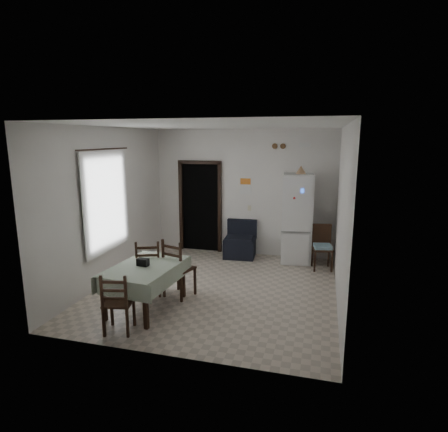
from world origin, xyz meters
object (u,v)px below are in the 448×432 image
dining_table (146,287)px  navy_seat (240,239)px  corner_chair (322,248)px  dining_chair_far_left (149,267)px  fridge (297,219)px  dining_chair_far_right (179,267)px  dining_chair_near_head (118,302)px

dining_table → navy_seat: bearing=79.2°
corner_chair → dining_chair_far_left: 3.58m
fridge → dining_chair_far_right: (-1.80, -2.41, -0.46)m
dining_chair_far_right → dining_chair_near_head: size_ratio=1.15×
dining_chair_near_head → fridge: bearing=-132.3°
fridge → dining_chair_far_left: bearing=-139.0°
fridge → dining_chair_near_head: bearing=-125.2°
dining_chair_far_right → navy_seat: bearing=-84.6°
corner_chair → dining_chair_far_left: dining_chair_far_left is taller
navy_seat → dining_chair_near_head: size_ratio=0.93×
dining_chair_far_right → dining_chair_near_head: (-0.37, -1.37, -0.07)m
dining_chair_near_head → corner_chair: bearing=-141.2°
fridge → dining_chair_near_head: size_ratio=2.18×
navy_seat → fridge: bearing=-4.3°
fridge → navy_seat: (-1.28, 0.00, -0.56)m
dining_table → dining_chair_far_left: (-0.21, 0.54, 0.14)m
navy_seat → dining_chair_far_left: size_ratio=0.84×
corner_chair → dining_chair_near_head: corner_chair is taller
dining_table → dining_chair_near_head: dining_chair_near_head is taller
navy_seat → dining_chair_far_left: bearing=-117.8°
dining_chair_far_right → dining_table: bearing=77.9°
dining_chair_far_left → dining_chair_far_right: size_ratio=0.96×
dining_chair_near_head → navy_seat: bearing=-115.7°
dining_table → fridge: bearing=59.7°
navy_seat → dining_table: navy_seat is taller
navy_seat → dining_chair_near_head: bearing=-107.6°
fridge → dining_chair_far_right: bearing=-132.1°
fridge → dining_chair_far_left: fridge is taller
corner_chair → fridge: bearing=135.5°
corner_chair → dining_chair_near_head: (-2.74, -3.40, -0.02)m
fridge → dining_chair_near_head: 4.39m
dining_table → dining_chair_far_right: (0.34, 0.59, 0.16)m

